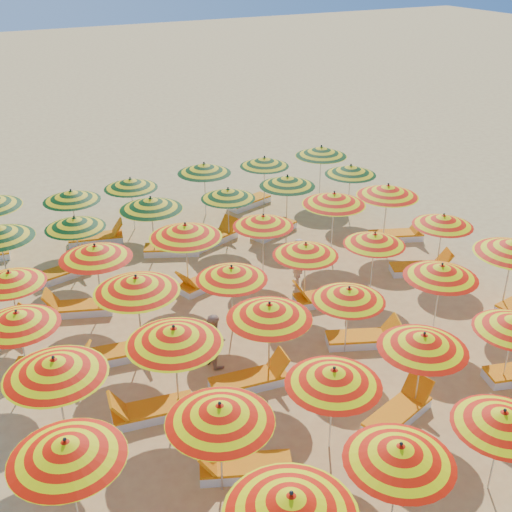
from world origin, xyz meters
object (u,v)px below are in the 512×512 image
umbrella_26 (185,231)px  umbrella_20 (232,273)px  umbrella_16 (441,271)px  lounger_13 (422,268)px  umbrella_27 (263,221)px  lounger_11 (122,353)px  umbrella_22 (375,239)px  beachgoer_b (213,340)px  umbrella_31 (75,223)px  umbrella_37 (71,196)px  lounger_3 (243,467)px  lounger_20 (214,238)px  umbrella_18 (17,319)px  lounger_16 (205,282)px  umbrella_19 (136,284)px  lounger_19 (174,249)px  lounger_6 (151,411)px  beachgoer_a (297,262)px  umbrella_35 (351,170)px  umbrella_8 (334,377)px  lounger_4 (398,413)px  lounger_23 (97,238)px  lounger_8 (364,339)px  umbrella_13 (174,335)px  lounger_12 (324,297)px  umbrella_34 (287,181)px  umbrella_9 (423,342)px  umbrella_24 (10,278)px  lounger_7 (251,380)px  umbrella_32 (151,203)px  umbrella_23 (443,220)px  umbrella_41 (321,151)px  lounger_10 (55,366)px  umbrella_38 (131,183)px  umbrella_3 (503,419)px  umbrella_28 (334,199)px  umbrella_1 (291,504)px  umbrella_12 (55,367)px  lounger_21 (273,230)px  umbrella_2 (400,453)px  umbrella_14 (269,311)px  lounger_18 (64,272)px  umbrella_29 (388,190)px  lounger_24 (248,202)px  umbrella_6 (66,450)px  umbrella_40 (264,162)px

umbrella_26 → umbrella_20: bearing=-84.0°
umbrella_16 → lounger_13: size_ratio=1.17×
umbrella_27 → lounger_11: bearing=-154.7°
umbrella_22 → beachgoer_b: umbrella_22 is taller
lounger_11 → umbrella_31: bearing=96.2°
umbrella_20 → umbrella_37: size_ratio=1.14×
lounger_3 → lounger_20: (3.51, 9.37, 0.00)m
umbrella_18 → lounger_16: 5.83m
umbrella_19 → lounger_19: (2.51, 4.62, -1.70)m
umbrella_31 → lounger_6: (-0.20, -6.99, -1.46)m
umbrella_37 → lounger_16: size_ratio=1.03×
umbrella_18 → beachgoer_a: (7.56, 1.16, -0.95)m
umbrella_35 → lounger_3: size_ratio=1.22×
umbrella_8 → lounger_4: umbrella_8 is taller
lounger_16 → lounger_11: bearing=19.0°
lounger_23 → lounger_8: bearing=-50.8°
umbrella_13 → lounger_12: bearing=24.5°
beachgoer_b → lounger_23: bearing=-6.1°
umbrella_34 → beachgoer_b: bearing=-131.7°
beachgoer_b → umbrella_9: bearing=-148.9°
umbrella_24 → lounger_8: umbrella_24 is taller
lounger_7 → lounger_8: (3.18, 0.20, 0.00)m
umbrella_32 → umbrella_23: bearing=-33.0°
umbrella_41 → lounger_12: umbrella_41 is taller
lounger_10 → lounger_23: 6.89m
umbrella_20 → umbrella_31: (-2.67, 4.81, -0.03)m
umbrella_20 → umbrella_38: 7.12m
umbrella_3 → umbrella_24: 11.27m
umbrella_28 → beachgoer_b: (-5.60, -3.67, -1.15)m
umbrella_1 → beachgoer_b: (1.32, 5.81, -1.17)m
lounger_13 → umbrella_20: bearing=-155.2°
umbrella_12 → umbrella_19: 3.21m
lounger_7 → lounger_21: (4.24, 6.84, 0.00)m
umbrella_2 → umbrella_41: size_ratio=0.79×
umbrella_8 → lounger_7: umbrella_8 is taller
umbrella_35 → lounger_10: bearing=-157.4°
lounger_10 → umbrella_9: bearing=-11.1°
umbrella_32 → umbrella_14: bearing=-87.4°
lounger_4 → lounger_18: (-4.81, 9.32, 0.00)m
lounger_18 → umbrella_29: bearing=-28.3°
lounger_6 → lounger_24: size_ratio=0.98×
umbrella_2 → lounger_18: 11.92m
umbrella_38 → beachgoer_a: size_ratio=1.57×
umbrella_6 → umbrella_19: umbrella_19 is taller
umbrella_18 → lounger_11: bearing=-2.1°
umbrella_20 → lounger_11: (-2.82, 0.10, -1.49)m
umbrella_6 → beachgoer_a: size_ratio=1.43×
umbrella_28 → umbrella_40: size_ratio=1.15×
umbrella_41 → lounger_24: 3.29m
umbrella_32 → lounger_18: (-2.78, -0.04, -1.62)m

